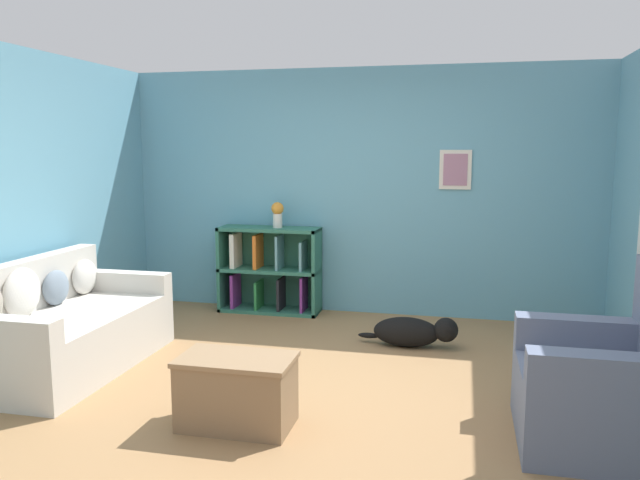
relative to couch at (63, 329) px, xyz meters
name	(u,v)px	position (x,y,z in m)	size (l,w,h in m)	color
ground_plane	(308,386)	(2.02, 0.06, -0.33)	(14.00, 14.00, 0.00)	#997047
wall_back	(359,192)	(2.02, 2.31, 0.97)	(5.60, 0.13, 2.60)	#609EB7
wall_left	(3,206)	(-0.53, 0.06, 0.97)	(0.13, 5.00, 2.60)	#609EB7
couch	(63,329)	(0.00, 0.00, 0.00)	(0.92, 1.75, 0.87)	beige
bookshelf	(269,270)	(1.07, 2.09, 0.13)	(1.09, 0.36, 0.93)	#2D6B56
recliner_chair	(611,385)	(4.00, -0.43, 0.05)	(0.91, 0.93, 1.09)	slate
coffee_table	(237,389)	(1.74, -0.69, -0.08)	(0.73, 0.43, 0.46)	#846647
dog	(414,332)	(2.71, 1.17, -0.18)	(0.90, 0.24, 0.29)	black
vase	(278,213)	(1.18, 2.06, 0.75)	(0.13, 0.13, 0.27)	silver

